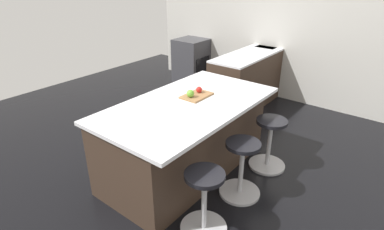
% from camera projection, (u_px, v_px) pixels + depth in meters
% --- Properties ---
extents(ground_plane, '(7.79, 7.79, 0.00)m').
position_uv_depth(ground_plane, '(174.00, 166.00, 3.87)').
color(ground_plane, black).
extents(interior_partition_left, '(0.12, 5.50, 2.90)m').
position_uv_depth(interior_partition_left, '(287.00, 17.00, 5.37)').
color(interior_partition_left, beige).
rests_on(interior_partition_left, ground_plane).
extents(sink_cabinet, '(2.43, 0.60, 1.20)m').
position_uv_depth(sink_cabinet, '(259.00, 74.00, 5.69)').
color(sink_cabinet, '#38281E').
rests_on(sink_cabinet, ground_plane).
extents(oven_range, '(0.60, 0.61, 0.89)m').
position_uv_depth(oven_range, '(191.00, 60.00, 6.58)').
color(oven_range, '#38383D').
rests_on(oven_range, ground_plane).
extents(kitchen_island, '(2.08, 1.16, 0.88)m').
position_uv_depth(kitchen_island, '(185.00, 136.00, 3.64)').
color(kitchen_island, '#38281E').
rests_on(kitchen_island, ground_plane).
extents(stool_by_window, '(0.44, 0.44, 0.63)m').
position_uv_depth(stool_by_window, '(269.00, 145.00, 3.74)').
color(stool_by_window, '#B7B7BC').
rests_on(stool_by_window, ground_plane).
extents(stool_middle, '(0.44, 0.44, 0.63)m').
position_uv_depth(stool_middle, '(241.00, 170.00, 3.28)').
color(stool_middle, '#B7B7BC').
rests_on(stool_middle, ground_plane).
extents(stool_near_camera, '(0.44, 0.44, 0.63)m').
position_uv_depth(stool_near_camera, '(204.00, 204.00, 2.81)').
color(stool_near_camera, '#B7B7BC').
rests_on(stool_near_camera, ground_plane).
extents(cutting_board, '(0.36, 0.24, 0.02)m').
position_uv_depth(cutting_board, '(197.00, 96.00, 3.59)').
color(cutting_board, olive).
rests_on(cutting_board, kitchen_island).
extents(apple_green, '(0.09, 0.09, 0.09)m').
position_uv_depth(apple_green, '(190.00, 93.00, 3.51)').
color(apple_green, '#609E2D').
rests_on(apple_green, cutting_board).
extents(apple_red, '(0.07, 0.07, 0.07)m').
position_uv_depth(apple_red, '(199.00, 90.00, 3.64)').
color(apple_red, red).
rests_on(apple_red, cutting_board).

